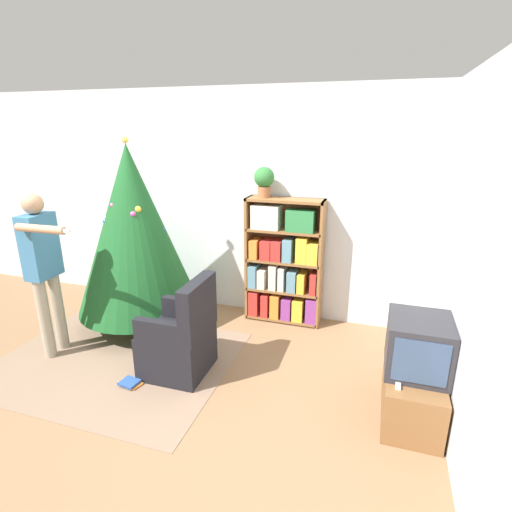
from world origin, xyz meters
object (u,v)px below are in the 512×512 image
Objects in this scene: armchair at (181,340)px; standing_person at (44,263)px; television at (418,345)px; potted_plant at (264,180)px; bookshelf at (283,264)px; christmas_tree at (134,230)px.

standing_person is at bearing -87.11° from armchair.
armchair is (-1.99, -0.01, -0.29)m from television.
potted_plant is (-1.59, 1.30, 1.01)m from television.
armchair is 1.89m from potted_plant.
television is at bearing -43.59° from bookshelf.
christmas_tree is 2.27× the size of armchair.
standing_person is at bearing -141.51° from potted_plant.
bookshelf is 1.68m from christmas_tree.
bookshelf is 0.90× the size of standing_person.
television is 2.01m from armchair.
bookshelf is 0.69× the size of christmas_tree.
christmas_tree is (-2.87, 0.69, 0.50)m from television.
armchair is (0.88, -0.70, -0.79)m from christmas_tree.
armchair is (-0.63, -1.31, -0.37)m from bookshelf.
bookshelf is 1.88m from television.
bookshelf is 2.92× the size of television.
standing_person is at bearing -145.10° from bookshelf.
christmas_tree is 1.38m from armchair.
standing_person is 2.34m from potted_plant.
bookshelf is at bearing 136.41° from television.
standing_person reaches higher than television.
potted_plant is at bearing 25.60° from christmas_tree.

